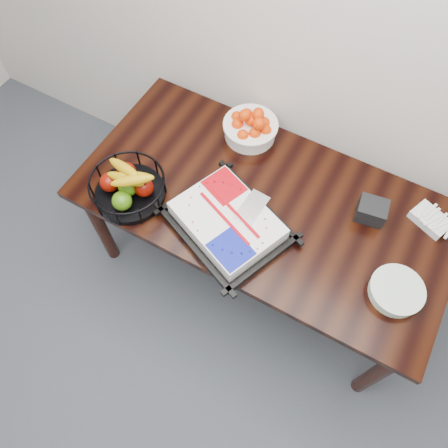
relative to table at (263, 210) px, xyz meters
The scene contains 7 objects.
table is the anchor object (origin of this frame).
cake_tray 0.27m from the table, 111.58° to the right, with size 0.63×0.57×0.11m.
tangerine_bowl 0.44m from the table, 127.67° to the left, with size 0.28×0.28×0.18m.
fruit_basket 0.66m from the table, 153.25° to the right, with size 0.36×0.36×0.19m.
plate_stack 0.72m from the table, 12.34° to the right, with size 0.23×0.23×0.06m.
fork_bag 0.77m from the table, 20.37° to the left, with size 0.20×0.17×0.05m.
napkin_box 0.51m from the table, 19.29° to the left, with size 0.13×0.11×0.09m, color black.
Camera 1 is at (0.37, 0.93, 2.52)m, focal length 35.00 mm.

